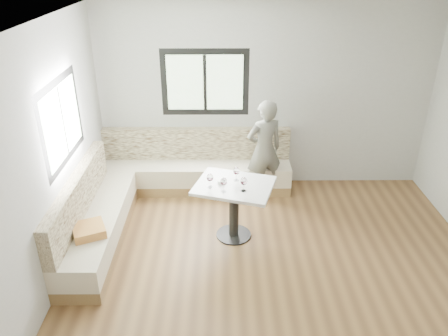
{
  "coord_description": "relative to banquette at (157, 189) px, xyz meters",
  "views": [
    {
      "loc": [
        -0.66,
        -3.82,
        3.43
      ],
      "look_at": [
        -0.63,
        1.07,
        0.96
      ],
      "focal_mm": 35.0,
      "sensor_mm": 36.0,
      "label": 1
    }
  ],
  "objects": [
    {
      "name": "wine_glass_d",
      "position": [
        1.12,
        -0.55,
        0.57
      ],
      "size": [
        0.08,
        0.08,
        0.19
      ],
      "color": "white",
      "rests_on": "table"
    },
    {
      "name": "banquette",
      "position": [
        0.0,
        0.0,
        0.0
      ],
      "size": [
        2.9,
        2.8,
        0.95
      ],
      "color": "olive",
      "rests_on": "ground"
    },
    {
      "name": "person",
      "position": [
        1.56,
        0.42,
        0.43
      ],
      "size": [
        0.65,
        0.53,
        1.52
      ],
      "primitive_type": "imported",
      "rotation": [
        0.0,
        0.0,
        3.49
      ],
      "color": "#66655B",
      "rests_on": "ground"
    },
    {
      "name": "room",
      "position": [
        1.51,
        -1.55,
        1.08
      ],
      "size": [
        5.01,
        5.01,
        2.81
      ],
      "color": "brown",
      "rests_on": "ground"
    },
    {
      "name": "wine_glass_a",
      "position": [
        0.79,
        -0.73,
        0.57
      ],
      "size": [
        0.08,
        0.08,
        0.19
      ],
      "color": "white",
      "rests_on": "table"
    },
    {
      "name": "olive_ramekin",
      "position": [
        0.93,
        -0.62,
        0.47
      ],
      "size": [
        0.1,
        0.1,
        0.04
      ],
      "color": "white",
      "rests_on": "table"
    },
    {
      "name": "wine_glass_b",
      "position": [
        0.95,
        -0.83,
        0.57
      ],
      "size": [
        0.08,
        0.08,
        0.19
      ],
      "color": "white",
      "rests_on": "table"
    },
    {
      "name": "wine_glass_c",
      "position": [
        1.2,
        -0.83,
        0.57
      ],
      "size": [
        0.08,
        0.08,
        0.19
      ],
      "color": "white",
      "rests_on": "table"
    },
    {
      "name": "table",
      "position": [
        1.09,
        -0.66,
        0.25
      ],
      "size": [
        1.12,
        0.98,
        0.78
      ],
      "rotation": [
        0.0,
        0.0,
        -0.3
      ],
      "color": "black",
      "rests_on": "ground"
    }
  ]
}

